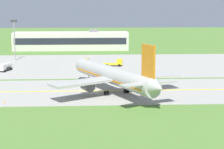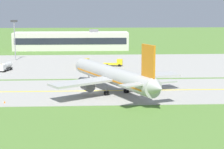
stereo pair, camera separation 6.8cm
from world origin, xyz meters
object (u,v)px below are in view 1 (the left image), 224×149
Objects in this scene: airplane_lead at (113,76)px; apron_light_mast at (14,35)px; service_truck_fuel at (116,63)px; service_truck_catering at (84,62)px; service_truck_baggage at (5,66)px.

apron_light_mast is at bearing 120.32° from airplane_lead.
service_truck_catering is at bearing 179.57° from service_truck_fuel.
airplane_lead is 41.16m from service_truck_catering.
apron_light_mast reaches higher than service_truck_catering.
service_truck_catering is at bearing 100.57° from airplane_lead.
service_truck_baggage is 0.95× the size of service_truck_fuel.
apron_light_mast is (-25.27, 15.72, 7.79)m from service_truck_catering.
service_truck_baggage is 0.43× the size of apron_light_mast.
apron_light_mast is (-32.81, 56.10, 5.19)m from airplane_lead.
service_truck_baggage is 25.08m from apron_light_mast.
apron_light_mast is at bearing 92.76° from service_truck_baggage.
service_truck_catering is (-7.53, 40.38, -2.60)m from airplane_lead.
apron_light_mast reaches higher than airplane_lead.
airplane_lead reaches higher than service_truck_catering.
airplane_lead reaches higher than service_truck_fuel.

